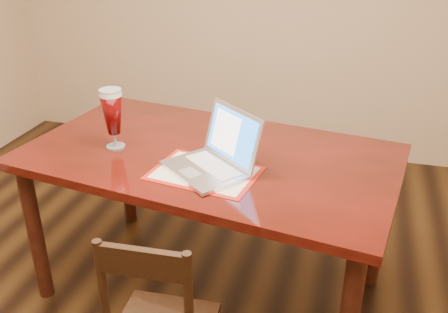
# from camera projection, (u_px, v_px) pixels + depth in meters

# --- Properties ---
(dining_table) EXTENTS (1.89, 1.24, 1.13)m
(dining_table) POSITION_uv_depth(u_px,v_px,m) (207.00, 170.00, 2.43)
(dining_table) COLOR #510E0A
(dining_table) RESTS_ON ground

